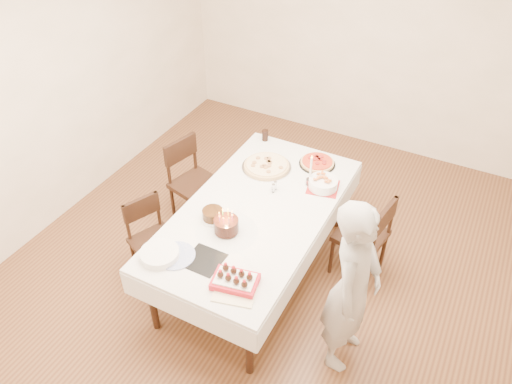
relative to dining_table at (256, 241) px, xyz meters
The scene contains 22 objects.
floor 0.40m from the dining_table, 59.81° to the left, with size 5.00×5.00×0.00m, color #502D1B.
wall_back 2.80m from the dining_table, 88.49° to the left, with size 4.50×0.04×2.70m, color #F5E3CE.
wall_left 2.39m from the dining_table, behind, with size 0.04×5.00×2.70m, color #F5E3CE.
dining_table is the anchor object (origin of this frame).
chair_right_savory 0.93m from the dining_table, 28.79° to the left, with size 0.44×0.44×0.86m, color black, non-canonical shape.
chair_left_savory 0.93m from the dining_table, 157.29° to the left, with size 0.46×0.46×0.91m, color black, non-canonical shape.
chair_left_dessert 0.89m from the dining_table, 149.36° to the right, with size 0.41×0.41×0.80m, color black, non-canonical shape.
person 1.16m from the dining_table, 23.72° to the right, with size 0.55×0.36×1.51m, color #A6A09C.
pizza_white 0.72m from the dining_table, 108.42° to the left, with size 0.46×0.46×0.04m, color beige.
pizza_pepperoni 0.95m from the dining_table, 76.14° to the left, with size 0.34×0.34×0.04m, color red.
red_placemat 0.76m from the dining_table, 54.57° to the left, with size 0.27×0.27×0.01m, color #B21E1E.
pasta_bowl 0.78m from the dining_table, 54.16° to the left, with size 0.26×0.26×0.08m, color white.
taper_candle 0.79m from the dining_table, 63.41° to the left, with size 0.07×0.07×0.32m, color white.
shaker_pair 0.50m from the dining_table, 84.93° to the left, with size 0.07×0.07×0.09m, color white, non-canonical shape.
cola_glass 1.16m from the dining_table, 112.92° to the left, with size 0.06×0.06×0.12m, color black.
layer_cake 0.56m from the dining_table, 134.04° to the right, with size 0.22×0.22×0.09m, color #331E0C.
cake_board 0.80m from the dining_table, 95.85° to the right, with size 0.27×0.27×0.01m, color black.
birthday_cake 0.60m from the dining_table, 103.33° to the right, with size 0.20×0.20×0.18m, color #32160D.
strawberry_box 0.93m from the dining_table, 72.48° to the right, with size 0.32×0.21×0.08m, color #B21421, non-canonical shape.
box_lid 0.99m from the dining_table, 71.63° to the right, with size 0.29×0.19×0.02m, color beige.
plate_stack 0.99m from the dining_table, 115.08° to the right, with size 0.29×0.29×0.06m, color white.
china_plate 0.90m from the dining_table, 110.48° to the right, with size 0.30×0.30×0.01m, color white.
Camera 1 is at (1.41, -2.92, 3.49)m, focal length 35.00 mm.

